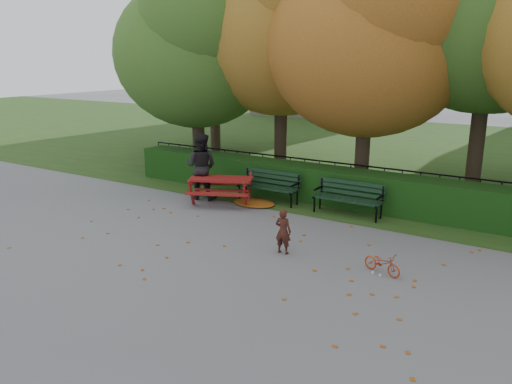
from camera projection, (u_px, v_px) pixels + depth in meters
The scene contains 17 objects.
ground at pixel (234, 251), 10.66m from camera, with size 90.00×90.00×0.00m, color slate.
grass_strip at pixel (412, 151), 22.13m from camera, with size 90.00×90.00×0.00m, color #1E3E16.
building_left at pixel (337, 6), 34.62m from camera, with size 10.00×7.00×15.00m, color tan.
hedge at pixel (323, 185), 14.22m from camera, with size 13.00×0.90×1.00m, color black.
iron_fence at pixel (334, 178), 14.86m from camera, with size 14.00×0.04×1.02m.
tree_a at pixel (199, 42), 16.71m from camera, with size 5.88×5.60×7.48m.
tree_b at pixel (288, 13), 16.04m from camera, with size 6.72×6.40×8.79m.
tree_c at pixel (378, 27), 13.87m from camera, with size 6.30×6.00×8.00m.
tree_f at pixel (216, 15), 20.40m from camera, with size 6.93×6.60×9.19m.
bench_left at pixel (270, 184), 14.22m from camera, with size 1.80×0.57×0.88m.
bench_right at pixel (349, 196), 13.00m from camera, with size 1.80×0.57×0.88m.
picnic_table at pixel (221, 184), 14.02m from camera, with size 2.15×1.98×0.84m.
leaf_pile at pixel (254, 203), 14.04m from camera, with size 1.26×0.87×0.09m, color brown.
leaf_scatter at pixel (242, 246), 10.91m from camera, with size 9.00×5.70×0.01m, color brown, non-canonical shape.
child at pixel (283, 231), 10.42m from camera, with size 0.35×0.23×0.97m, color #391912.
adult at pixel (201, 166), 14.39m from camera, with size 0.94×0.73×1.93m, color black.
bicycle at pixel (382, 263), 9.49m from camera, with size 0.28×0.80×0.42m, color #A32E0F.
Camera 1 is at (5.67, -8.21, 3.98)m, focal length 35.00 mm.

